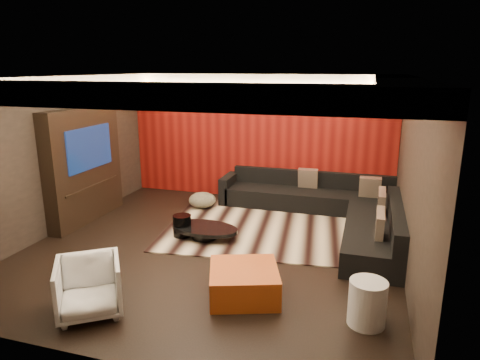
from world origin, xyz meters
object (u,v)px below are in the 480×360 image
(orange_ottoman, at_px, (244,282))
(armchair, at_px, (89,287))
(sectional_sofa, at_px, (329,209))
(white_side_table, at_px, (367,303))
(drum_stool, at_px, (182,226))
(coffee_table, at_px, (205,232))

(orange_ottoman, height_order, armchair, armchair)
(sectional_sofa, bearing_deg, white_side_table, -77.31)
(orange_ottoman, bearing_deg, armchair, -151.04)
(white_side_table, relative_size, armchair, 0.72)
(white_side_table, bearing_deg, armchair, -167.23)
(drum_stool, distance_m, sectional_sofa, 2.88)
(coffee_table, bearing_deg, drum_stool, -176.26)
(drum_stool, relative_size, orange_ottoman, 0.43)
(drum_stool, bearing_deg, white_side_table, -29.97)
(drum_stool, distance_m, white_side_table, 3.68)
(armchair, bearing_deg, orange_ottoman, -5.78)
(white_side_table, bearing_deg, orange_ottoman, 172.72)
(coffee_table, relative_size, sectional_sofa, 0.34)
(orange_ottoman, bearing_deg, sectional_sofa, 76.08)
(armchair, relative_size, sectional_sofa, 0.21)
(orange_ottoman, bearing_deg, drum_stool, 134.80)
(armchair, height_order, sectional_sofa, sectional_sofa)
(white_side_table, bearing_deg, sectional_sofa, 102.69)
(orange_ottoman, relative_size, armchair, 1.15)
(white_side_table, bearing_deg, coffee_table, 146.06)
(sectional_sofa, bearing_deg, coffee_table, -142.52)
(drum_stool, bearing_deg, armchair, -91.46)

